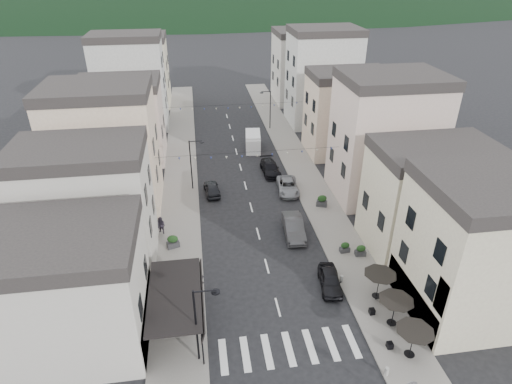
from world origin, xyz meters
TOP-DOWN VIEW (x-y plane):
  - ground at (0.00, 0.00)m, footprint 700.00×700.00m
  - sidewalk_left at (-7.50, 32.00)m, footprint 4.00×76.00m
  - sidewalk_right at (7.50, 32.00)m, footprint 4.00×76.00m
  - boutique_building at (-15.50, 5.00)m, footprint 12.00×8.00m
  - bistro_building at (14.50, 4.00)m, footprint 10.00×8.00m
  - boutique_awning at (-7.25, 5.00)m, footprint 3.77×7.50m
  - buildings_row_left at (-14.50, 37.75)m, footprint 10.20×54.16m
  - buildings_row_right at (14.50, 36.59)m, footprint 10.20×54.16m
  - cafe_terrace at (7.70, 2.80)m, footprint 2.50×8.10m
  - streetlamp_left_near at (-5.82, 2.00)m, footprint 1.70×0.56m
  - streetlamp_left_far at (-5.82, 26.00)m, footprint 1.70×0.56m
  - streetlamp_right_far at (5.82, 44.00)m, footprint 1.70×0.56m
  - bollards at (0.00, 5.50)m, footprint 11.66×10.26m
  - bunting_near at (0.00, 22.00)m, footprint 19.00×0.28m
  - bunting_far at (0.00, 38.00)m, footprint 19.00×0.28m
  - parked_car_a at (4.60, 7.67)m, footprint 2.13×4.21m
  - parked_car_b at (3.34, 15.39)m, footprint 2.09×5.13m
  - parked_car_c at (4.60, 23.86)m, footprint 2.66×5.05m
  - parked_car_d at (3.44, 28.78)m, footprint 2.15×4.93m
  - parked_car_e at (-3.96, 24.58)m, footprint 1.90×4.06m
  - delivery_van at (2.41, 36.70)m, footprint 2.56×5.21m
  - pedestrian_a at (-5.80, 8.67)m, footprint 0.81×0.67m
  - pedestrian_b at (-9.20, 17.22)m, footprint 1.09×1.03m
  - planter_la at (-7.92, 8.45)m, footprint 1.10×0.68m
  - planter_lb at (-8.07, 14.84)m, footprint 1.25×0.93m
  - planter_ra at (7.27, 11.85)m, footprint 0.93×0.56m
  - planter_rb at (8.49, 11.15)m, footprint 0.98×0.60m
  - planter_rc at (7.48, 20.02)m, footprint 1.28×0.99m

SIDE VIEW (x-z plane):
  - ground at x=0.00m, z-range 0.00..0.00m
  - sidewalk_left at x=-7.50m, z-range 0.00..0.12m
  - sidewalk_right at x=7.50m, z-range 0.00..0.12m
  - bollards at x=0.00m, z-range 0.12..0.72m
  - planter_ra at x=7.27m, z-range 0.11..1.11m
  - planter_rb at x=8.49m, z-range 0.10..1.16m
  - parked_car_e at x=-3.96m, z-range 0.00..1.34m
  - parked_car_c at x=4.60m, z-range 0.00..1.35m
  - parked_car_a at x=4.60m, z-range 0.00..1.38m
  - planter_la at x=-7.92m, z-range 0.10..1.28m
  - parked_car_d at x=3.44m, z-range 0.00..1.41m
  - planter_lb at x=-8.07m, z-range 0.10..1.35m
  - planter_rc at x=7.48m, z-range 0.10..1.37m
  - parked_car_b at x=3.34m, z-range 0.00..1.66m
  - pedestrian_b at x=-9.20m, z-range 0.12..1.91m
  - pedestrian_a at x=-5.80m, z-range 0.12..2.04m
  - delivery_van at x=2.41m, z-range -0.02..2.38m
  - cafe_terrace at x=7.70m, z-range 1.09..3.62m
  - boutique_awning at x=-7.25m, z-range 1.48..4.75m
  - streetlamp_left_near at x=-5.82m, z-range 0.70..6.70m
  - streetlamp_left_far at x=-5.82m, z-range 0.70..6.70m
  - streetlamp_right_far at x=5.82m, z-range 0.70..6.70m
  - boutique_building at x=-15.50m, z-range 0.00..8.00m
  - bistro_building at x=14.50m, z-range 0.00..10.00m
  - bunting_near at x=0.00m, z-range 5.34..5.96m
  - bunting_far at x=0.00m, z-range 5.34..5.96m
  - buildings_row_left at x=-14.50m, z-range -0.88..13.12m
  - buildings_row_right at x=14.50m, z-range -0.93..13.57m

